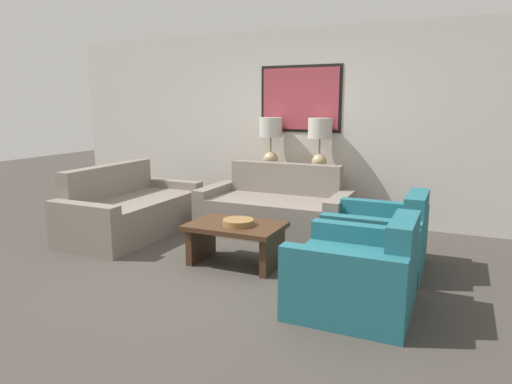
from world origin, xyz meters
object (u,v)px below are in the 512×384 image
at_px(table_lamp_right, 320,137).
at_px(armchair_near_back_wall, 379,240).
at_px(table_lamp_left, 271,136).
at_px(decorative_bowl, 238,222).
at_px(console_table, 294,195).
at_px(coffee_table, 236,236).
at_px(armchair_near_camera, 357,276).
at_px(couch_by_side, 131,211).
at_px(couch_by_back_wall, 276,211).

distance_m(table_lamp_right, armchair_near_back_wall, 1.99).
relative_size(table_lamp_left, decorative_bowl, 2.27).
xyz_separation_m(console_table, coffee_table, (0.07, -1.95, -0.06)).
height_order(table_lamp_right, coffee_table, table_lamp_right).
bearing_deg(decorative_bowl, armchair_near_camera, -20.94).
bearing_deg(armchair_near_back_wall, couch_by_side, -179.11).
bearing_deg(armchair_near_camera, couch_by_side, 161.83).
height_order(couch_by_side, armchair_near_camera, couch_by_side).
height_order(table_lamp_left, decorative_bowl, table_lamp_left).
bearing_deg(table_lamp_right, couch_by_back_wall, -117.56).
distance_m(console_table, armchair_near_back_wall, 2.01).
distance_m(couch_by_back_wall, couch_by_side, 1.85).
relative_size(couch_by_back_wall, armchair_near_back_wall, 1.99).
xyz_separation_m(table_lamp_left, decorative_bowl, (0.47, -1.98, -0.73)).
xyz_separation_m(console_table, couch_by_back_wall, (0.00, -0.68, -0.08)).
relative_size(table_lamp_right, couch_by_side, 0.38).
relative_size(couch_by_back_wall, coffee_table, 1.96).
distance_m(couch_by_side, armchair_near_back_wall, 3.09).
relative_size(table_lamp_left, table_lamp_right, 1.00).
xyz_separation_m(couch_by_back_wall, coffee_table, (0.07, -1.27, 0.01)).
bearing_deg(couch_by_back_wall, table_lamp_right, 62.44).
bearing_deg(decorative_bowl, couch_by_side, 163.91).
xyz_separation_m(decorative_bowl, armchair_near_camera, (1.31, -0.50, -0.18)).
relative_size(coffee_table, decorative_bowl, 3.02).
height_order(decorative_bowl, armchair_near_camera, armchair_near_camera).
height_order(console_table, coffee_table, console_table).
relative_size(table_lamp_left, couch_by_side, 0.38).
distance_m(table_lamp_right, decorative_bowl, 2.13).
xyz_separation_m(console_table, decorative_bowl, (0.12, -1.98, 0.10)).
height_order(console_table, decorative_bowl, console_table).
xyz_separation_m(table_lamp_left, coffee_table, (0.42, -1.95, -0.89)).
distance_m(table_lamp_left, couch_by_side, 2.17).
height_order(coffee_table, armchair_near_back_wall, armchair_near_back_wall).
xyz_separation_m(table_lamp_left, armchair_near_camera, (1.78, -2.48, -0.91)).
distance_m(console_table, coffee_table, 1.95).
bearing_deg(couch_by_side, couch_by_back_wall, 25.12).
bearing_deg(coffee_table, couch_by_side, 164.46).
xyz_separation_m(couch_by_side, decorative_bowl, (1.79, -0.52, 0.17)).
relative_size(console_table, coffee_table, 1.30).
height_order(couch_by_back_wall, coffee_table, couch_by_back_wall).
bearing_deg(table_lamp_left, armchair_near_camera, -54.38).
height_order(decorative_bowl, armchair_near_back_wall, armchair_near_back_wall).
xyz_separation_m(console_table, table_lamp_left, (-0.36, 0.00, 0.83)).
height_order(console_table, armchair_near_camera, armchair_near_camera).
bearing_deg(console_table, armchair_near_camera, -60.20).
bearing_deg(decorative_bowl, table_lamp_right, 83.06).
xyz_separation_m(table_lamp_left, couch_by_back_wall, (0.36, -0.68, -0.90)).
distance_m(couch_by_side, armchair_near_camera, 3.25).
height_order(table_lamp_right, armchair_near_camera, table_lamp_right).
distance_m(table_lamp_left, armchair_near_back_wall, 2.45).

